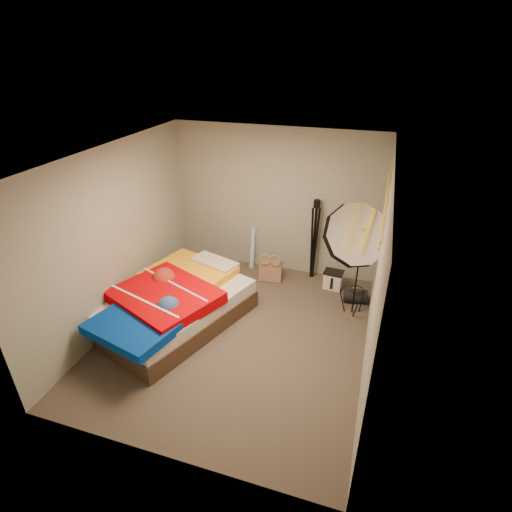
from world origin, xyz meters
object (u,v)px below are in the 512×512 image
at_px(camera_case, 333,280).
at_px(bed, 173,303).
at_px(tote_bag, 270,271).
at_px(duffel_bag, 355,296).
at_px(photo_umbrella, 355,236).
at_px(camera_tripod, 315,234).
at_px(wrapping_roll, 252,248).

distance_m(camera_case, bed, 2.65).
distance_m(tote_bag, duffel_bag, 1.47).
height_order(photo_umbrella, camera_tripod, photo_umbrella).
height_order(duffel_bag, camera_tripod, camera_tripod).
bearing_deg(wrapping_roll, duffel_bag, -17.50).
bearing_deg(camera_tripod, duffel_bag, -35.07).
bearing_deg(duffel_bag, wrapping_roll, 153.57).
relative_size(tote_bag, camera_tripod, 0.27).
relative_size(wrapping_roll, camera_tripod, 0.52).
bearing_deg(bed, wrapping_roll, 72.90).
distance_m(tote_bag, photo_umbrella, 1.90).
height_order(camera_case, camera_tripod, camera_tripod).
xyz_separation_m(tote_bag, bed, (-1.03, -1.53, 0.12)).
bearing_deg(photo_umbrella, camera_case, 110.53).
xyz_separation_m(camera_case, photo_umbrella, (0.29, -0.76, 1.20)).
relative_size(tote_bag, wrapping_roll, 0.52).
bearing_deg(camera_tripod, tote_bag, -152.76).
relative_size(tote_bag, photo_umbrella, 0.20).
bearing_deg(camera_tripod, wrapping_roll, 177.95).
distance_m(wrapping_roll, duffel_bag, 2.00).
bearing_deg(photo_umbrella, tote_bag, 153.07).
xyz_separation_m(bed, photo_umbrella, (2.38, 0.85, 1.04)).
bearing_deg(bed, duffel_bag, 27.84).
xyz_separation_m(tote_bag, camera_case, (1.06, 0.08, -0.05)).
height_order(bed, camera_tripod, camera_tripod).
distance_m(bed, camera_tripod, 2.57).
bearing_deg(tote_bag, camera_case, -1.58).
height_order(tote_bag, duffel_bag, tote_bag).
bearing_deg(wrapping_roll, camera_tripod, -2.05).
bearing_deg(wrapping_roll, photo_umbrella, -30.66).
relative_size(wrapping_roll, duffel_bag, 2.05).
distance_m(tote_bag, bed, 1.85).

